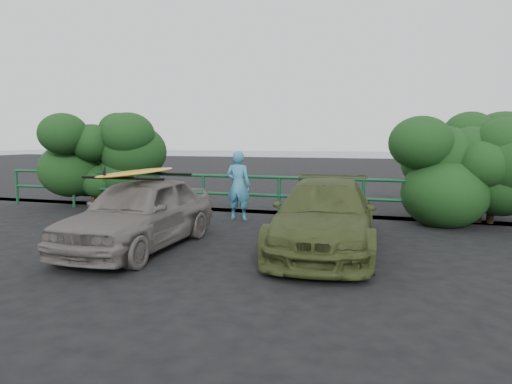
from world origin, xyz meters
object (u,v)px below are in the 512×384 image
Objects in this scene: sedan at (140,213)px; man at (238,186)px; guardrail at (240,196)px; olive_vehicle at (325,216)px; surfboard at (139,172)px.

sedan is 3.28m from man.
olive_vehicle is (2.55, -2.86, 0.08)m from guardrail.
guardrail is at bearing -74.32° from man.
man is (0.12, -0.51, 0.31)m from guardrail.
surfboard is (-0.60, -3.70, 0.84)m from guardrail.
olive_vehicle is (3.15, 0.84, -0.03)m from sedan.
surfboard reaches higher than guardrail.
sedan is at bearing -169.18° from olive_vehicle.
sedan is at bearing -99.22° from guardrail.
man is at bearing 77.05° from sedan.
man is 3.32m from surfboard.
man reaches higher than guardrail.
surfboard reaches higher than sedan.
surfboard reaches higher than olive_vehicle.
guardrail is 8.47× the size of man.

